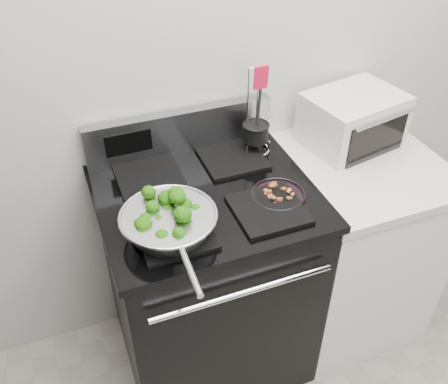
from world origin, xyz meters
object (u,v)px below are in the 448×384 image
toaster_oven (353,119)px  utensil_holder (256,137)px  skillet (169,222)px  bacon_plate (278,193)px  gas_range (208,279)px

toaster_oven → utensil_holder: bearing=163.8°
skillet → utensil_holder: (0.46, 0.35, 0.02)m
skillet → bacon_plate: (0.42, 0.05, -0.03)m
skillet → bacon_plate: 0.42m
gas_range → utensil_holder: (0.28, 0.19, 0.53)m
utensil_holder → toaster_oven: size_ratio=0.87×
gas_range → skillet: size_ratio=2.21×
skillet → toaster_oven: (0.89, 0.31, 0.03)m
bacon_plate → toaster_oven: 0.54m
gas_range → bacon_plate: gas_range is taller
gas_range → utensil_holder: size_ratio=3.03×
skillet → utensil_holder: bearing=38.9°
toaster_oven → skillet: bearing=-171.3°
gas_range → toaster_oven: toaster_oven is taller
bacon_plate → utensil_holder: bearing=81.9°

